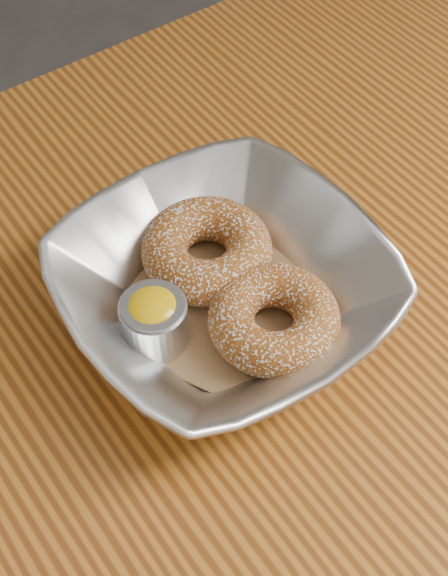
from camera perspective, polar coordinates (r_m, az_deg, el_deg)
table at (r=0.69m, az=5.25°, el=-8.37°), size 1.20×0.80×0.75m
serving_bowl at (r=0.60m, az=0.00°, el=-0.04°), size 0.24×0.24×0.06m
parchment at (r=0.61m, az=0.00°, el=-1.19°), size 0.19×0.19×0.00m
donut_back at (r=0.62m, az=-1.22°, el=2.72°), size 0.10×0.10×0.04m
donut_front at (r=0.58m, az=3.58°, el=-2.22°), size 0.11×0.11×0.03m
ramekin at (r=0.58m, az=-5.00°, el=-2.26°), size 0.05×0.05×0.05m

